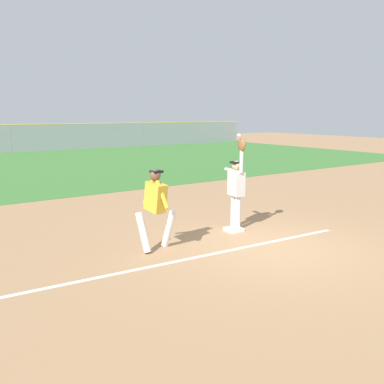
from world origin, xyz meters
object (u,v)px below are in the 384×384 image
fielder (237,185)px  parked_car_silver (41,139)px  baseball (239,135)px  runner (156,204)px  first_base (234,229)px  parked_car_tan (109,137)px

fielder → parked_car_silver: 29.57m
baseball → parked_car_silver: size_ratio=0.02×
parked_car_silver → runner: bearing=-99.6°
parked_car_silver → fielder: bearing=-95.0°
fielder → baseball: size_ratio=30.81×
runner → first_base: bearing=-4.4°
first_base → runner: size_ratio=0.22×
first_base → runner: runner is taller
first_base → parked_car_tan: (9.49, 29.74, 0.63)m
first_base → parked_car_tan: parked_car_tan is taller
baseball → parked_car_tan: 31.31m
runner → parked_car_tan: 32.14m
fielder → baseball: 1.26m
runner → parked_car_tan: bearing=59.9°
first_base → parked_car_silver: 29.73m
fielder → runner: fielder is taller
fielder → runner: bearing=16.7°
runner → baseball: baseball is taller
first_base → fielder: bearing=37.4°
baseball → parked_car_silver: 29.83m
first_base → parked_car_tan: bearing=72.3°
runner → parked_car_tan: (11.78, 29.91, -0.32)m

